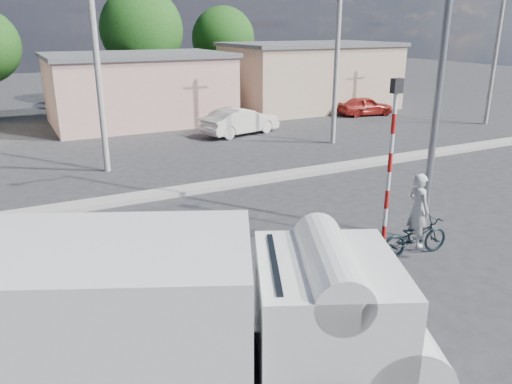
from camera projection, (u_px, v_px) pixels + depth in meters
name	position (u px, v px, depth m)	size (l,w,h in m)	color
ground_plane	(314.00, 296.00, 10.81)	(120.00, 120.00, 0.00)	#2A2A2D
median	(188.00, 190.00, 17.53)	(40.00, 0.80, 0.16)	#99968E
truck	(201.00, 319.00, 7.24)	(7.06, 4.94, 2.75)	black
bicycle	(415.00, 237.00, 12.60)	(0.67, 1.92, 1.01)	black
cyclist	(417.00, 221.00, 12.47)	(0.68, 0.45, 1.87)	silver
car_cream	(240.00, 121.00, 26.57)	(1.51, 4.33, 1.43)	silver
car_red	(365.00, 106.00, 32.18)	(1.43, 3.54, 1.21)	#A4221A
traffic_pole	(391.00, 149.00, 12.63)	(0.28, 0.18, 4.36)	red
streetlight	(438.00, 52.00, 12.02)	(2.34, 0.22, 9.00)	slate
building_row	(123.00, 87.00, 29.17)	(37.80, 7.30, 4.44)	beige
tree_row	(44.00, 37.00, 32.44)	(34.13, 7.32, 8.10)	#38281E
utility_poles	(225.00, 63.00, 21.04)	(35.40, 0.24, 8.00)	#99968E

